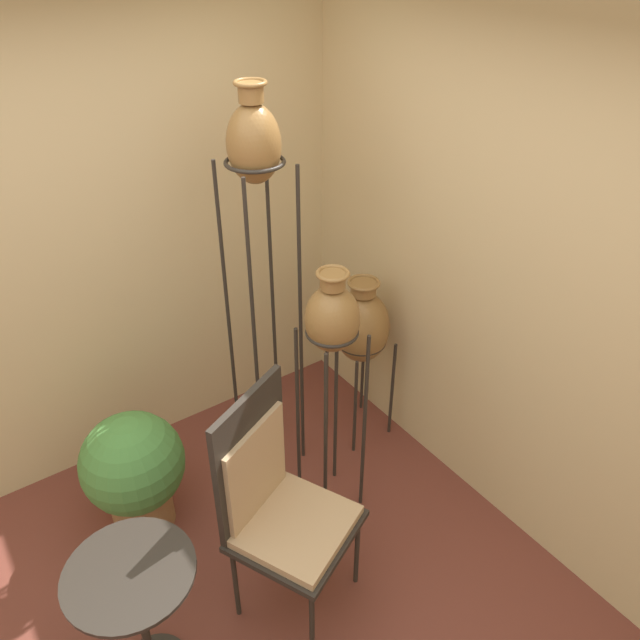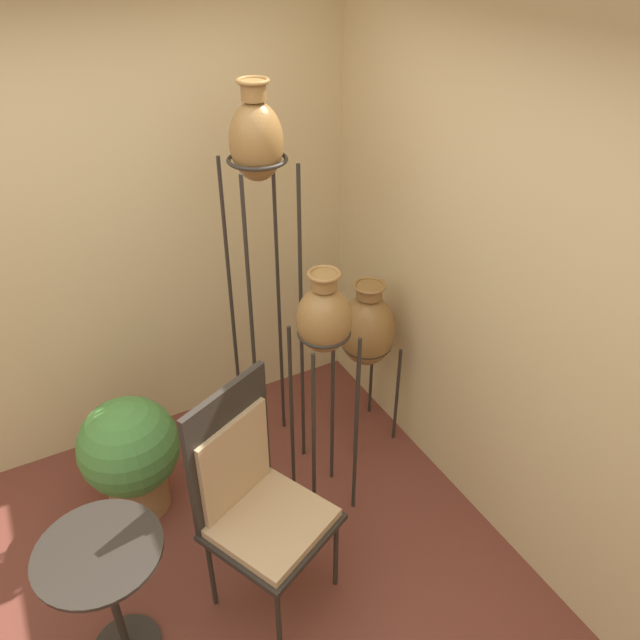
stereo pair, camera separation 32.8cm
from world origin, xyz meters
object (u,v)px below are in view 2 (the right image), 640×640
(chair, at_px, (254,494))
(potted_plant, at_px, (130,453))
(vase_stand_medium, at_px, (324,326))
(vase_stand_short, at_px, (367,330))
(vase_stand_tall, at_px, (257,162))
(side_table, at_px, (107,579))

(chair, height_order, potted_plant, chair)
(vase_stand_medium, height_order, chair, vase_stand_medium)
(vase_stand_medium, bearing_deg, chair, -149.19)
(vase_stand_short, bearing_deg, vase_stand_tall, 165.90)
(vase_stand_short, distance_m, chair, 1.24)
(vase_stand_short, height_order, chair, chair)
(vase_stand_tall, relative_size, vase_stand_short, 2.01)
(side_table, bearing_deg, potted_plant, 70.59)
(vase_stand_tall, height_order, side_table, vase_stand_tall)
(potted_plant, bearing_deg, vase_stand_tall, 3.23)
(vase_stand_short, distance_m, side_table, 1.85)
(side_table, bearing_deg, vase_stand_medium, 15.36)
(side_table, bearing_deg, vase_stand_short, 22.41)
(vase_stand_medium, xyz_separation_m, potted_plant, (-0.92, 0.46, -0.80))
(vase_stand_tall, height_order, chair, vase_stand_tall)
(potted_plant, bearing_deg, chair, -63.17)
(vase_stand_short, relative_size, side_table, 1.56)
(side_table, height_order, potted_plant, potted_plant)
(vase_stand_tall, bearing_deg, side_table, -143.26)
(chair, bearing_deg, side_table, 156.26)
(vase_stand_tall, height_order, potted_plant, vase_stand_tall)
(vase_stand_short, xyz_separation_m, chair, (-1.02, -0.68, -0.14))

